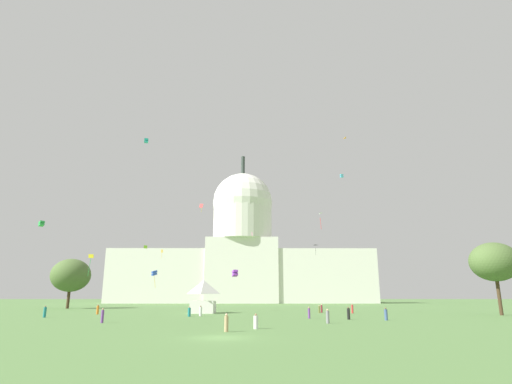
{
  "coord_description": "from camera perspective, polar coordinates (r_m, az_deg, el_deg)",
  "views": [
    {
      "loc": [
        2.54,
        -34.27,
        3.2
      ],
      "look_at": [
        3.44,
        102.64,
        37.66
      ],
      "focal_mm": 28.99,
      "sensor_mm": 36.0,
      "label": 1
    }
  ],
  "objects": [
    {
      "name": "kite_orange_high",
      "position": [
        137.98,
        12.31,
        7.14
      ],
      "size": [
        0.89,
        1.8,
        0.24
      ],
      "rotation": [
        0.0,
        0.0,
        1.77
      ],
      "color": "orange"
    },
    {
      "name": "kite_blue_low",
      "position": [
        98.34,
        -13.85,
        -10.82
      ],
      "size": [
        1.5,
        1.47,
        3.92
      ],
      "rotation": [
        0.0,
        0.0,
        5.25
      ],
      "color": "blue"
    },
    {
      "name": "ground_plane",
      "position": [
        34.51,
        -4.87,
        -19.4
      ],
      "size": [
        800.0,
        800.0,
        0.0
      ],
      "primitive_type": "plane",
      "color": "#567F42"
    },
    {
      "name": "person_teal_near_tree_east",
      "position": [
        69.13,
        -9.19,
        -16.03
      ],
      "size": [
        0.63,
        0.63,
        1.57
      ],
      "rotation": [
        0.0,
        0.0,
        2.56
      ],
      "color": "#1E757A",
      "rests_on": "ground_plane"
    },
    {
      "name": "tree_west_far",
      "position": [
        121.29,
        -24.18,
        -10.44
      ],
      "size": [
        14.16,
        14.18,
        12.75
      ],
      "color": "#42301E",
      "rests_on": "ground_plane"
    },
    {
      "name": "person_black_deep_crowd",
      "position": [
        61.22,
        12.65,
        -16.07
      ],
      "size": [
        0.55,
        0.55,
        1.71
      ],
      "rotation": [
        0.0,
        0.0,
        5.23
      ],
      "color": "black",
      "rests_on": "ground_plane"
    },
    {
      "name": "person_white_near_tree_west",
      "position": [
        70.33,
        -7.65,
        -16.01
      ],
      "size": [
        0.55,
        0.55,
        1.64
      ],
      "rotation": [
        0.0,
        0.0,
        4.4
      ],
      "color": "silver",
      "rests_on": "ground_plane"
    },
    {
      "name": "person_olive_edge_east",
      "position": [
        83.54,
        8.73,
        -15.71
      ],
      "size": [
        0.46,
        0.46,
        1.47
      ],
      "rotation": [
        0.0,
        0.0,
        1.08
      ],
      "color": "olive",
      "rests_on": "ground_plane"
    },
    {
      "name": "person_purple_mid_left",
      "position": [
        55.74,
        -20.43,
        -15.74
      ],
      "size": [
        0.45,
        0.45,
        1.74
      ],
      "rotation": [
        0.0,
        0.0,
        4.2
      ],
      "color": "#703D93",
      "rests_on": "ground_plane"
    },
    {
      "name": "kite_white_mid",
      "position": [
        79.97,
        9.21,
        -3.23
      ],
      "size": [
        0.99,
        1.1,
        3.09
      ],
      "rotation": [
        0.0,
        0.0,
        1.57
      ],
      "color": "white"
    },
    {
      "name": "kite_green_low",
      "position": [
        72.05,
        -27.48,
        -3.89
      ],
      "size": [
        1.0,
        0.99,
        0.86
      ],
      "rotation": [
        0.0,
        0.0,
        0.85
      ],
      "color": "green"
    },
    {
      "name": "kite_cyan_high",
      "position": [
        157.14,
        11.74,
        2.19
      ],
      "size": [
        1.18,
        1.25,
        1.39
      ],
      "rotation": [
        0.0,
        0.0,
        0.18
      ],
      "color": "#33BCDB"
    },
    {
      "name": "kite_pink_mid",
      "position": [
        142.15,
        -0.54,
        -5.82
      ],
      "size": [
        0.36,
        0.81,
        1.35
      ],
      "rotation": [
        0.0,
        0.0,
        0.95
      ],
      "color": "pink"
    },
    {
      "name": "capitol_building",
      "position": [
        191.73,
        -1.91,
        -8.51
      ],
      "size": [
        118.19,
        27.99,
        68.94
      ],
      "color": "silver",
      "rests_on": "ground_plane"
    },
    {
      "name": "kite_yellow_low",
      "position": [
        88.53,
        -21.85,
        -8.57
      ],
      "size": [
        1.09,
        0.42,
        4.23
      ],
      "rotation": [
        0.0,
        0.0,
        2.17
      ],
      "color": "yellow"
    },
    {
      "name": "person_white_back_right",
      "position": [
        43.2,
        -0.03,
        -17.5
      ],
      "size": [
        0.57,
        0.57,
        1.48
      ],
      "rotation": [
        0.0,
        0.0,
        3.43
      ],
      "color": "silver",
      "rests_on": "ground_plane"
    },
    {
      "name": "person_orange_edge_west",
      "position": [
        81.26,
        -21.0,
        -14.93
      ],
      "size": [
        0.44,
        0.44,
        1.73
      ],
      "rotation": [
        0.0,
        0.0,
        3.19
      ],
      "color": "orange",
      "rests_on": "ground_plane"
    },
    {
      "name": "kite_black_mid",
      "position": [
        152.95,
        8.17,
        -7.37
      ],
      "size": [
        1.67,
        1.21,
        3.64
      ],
      "rotation": [
        0.0,
        0.0,
        5.83
      ],
      "color": "black"
    },
    {
      "name": "person_grey_front_center",
      "position": [
        52.33,
        9.86,
        -16.6
      ],
      "size": [
        0.54,
        0.54,
        1.67
      ],
      "rotation": [
        0.0,
        0.0,
        3.63
      ],
      "color": "gray",
      "rests_on": "ground_plane"
    },
    {
      "name": "kite_turquoise_high",
      "position": [
        103.09,
        -14.9,
        6.85
      ],
      "size": [
        1.13,
        1.15,
        1.08
      ],
      "rotation": [
        0.0,
        0.0,
        3.41
      ],
      "color": "teal"
    },
    {
      "name": "person_denim_front_right",
      "position": [
        60.56,
        17.49,
        -15.82
      ],
      "size": [
        0.55,
        0.55,
        1.67
      ],
      "rotation": [
        0.0,
        0.0,
        1.95
      ],
      "color": "#3D5684",
      "rests_on": "ground_plane"
    },
    {
      "name": "person_red_aisle_center",
      "position": [
        82.78,
        13.15,
        -15.44
      ],
      "size": [
        0.51,
        0.51,
        1.74
      ],
      "rotation": [
        0.0,
        0.0,
        5.33
      ],
      "color": "red",
      "rests_on": "ground_plane"
    },
    {
      "name": "kite_gold_mid",
      "position": [
        152.42,
        -12.86,
        -8.07
      ],
      "size": [
        0.65,
        0.28,
        3.11
      ],
      "rotation": [
        0.0,
        0.0,
        5.53
      ],
      "color": "gold"
    },
    {
      "name": "person_tan_front_left",
      "position": [
        39.86,
        -4.11,
        -17.63
      ],
      "size": [
        0.45,
        0.45,
        1.62
      ],
      "rotation": [
        0.0,
        0.0,
        4.94
      ],
      "color": "tan",
      "rests_on": "ground_plane"
    },
    {
      "name": "kite_violet_low",
      "position": [
        92.53,
        -2.91,
        -11.12
      ],
      "size": [
        1.41,
        1.47,
        1.49
      ],
      "rotation": [
        0.0,
        0.0,
        3.53
      ],
      "color": "purple"
    },
    {
      "name": "person_purple_near_tent",
      "position": [
        63.11,
        7.33,
        -16.21
      ],
      "size": [
        0.39,
        0.39,
        1.67
      ],
      "rotation": [
        0.0,
        0.0,
        4.92
      ],
      "color": "#703D93",
      "rests_on": "ground_plane"
    },
    {
      "name": "event_tent",
      "position": [
        81.87,
        -7.26,
        -14.02
      ],
      "size": [
        4.74,
        5.32,
        6.14
      ],
      "rotation": [
        0.0,
        0.0,
        -0.03
      ],
      "color": "white",
      "rests_on": "ground_plane"
    },
    {
      "name": "person_maroon_lawn_far_right",
      "position": [
        85.11,
        9.04,
        -15.6
      ],
      "size": [
        0.38,
        0.38,
        1.66
      ],
      "rotation": [
        0.0,
        0.0,
        6.22
      ],
      "color": "maroon",
      "rests_on": "ground_plane"
    },
    {
      "name": "kite_red_mid",
      "position": [
        123.7,
        -7.56,
        -1.93
      ],
      "size": [
        1.26,
        0.6,
        2.6
      ],
      "rotation": [
        0.0,
        0.0,
        1.99
      ],
      "color": "red"
    },
    {
      "name": "tree_east_near",
      "position": [
        84.07,
        30.03,
        -8.35
      ],
      "size": [
        10.92,
        10.11,
        12.32
      ],
      "color": "#42301E",
      "rests_on": "ground_plane"
    },
    {
      "name": "kite_lime_low",
      "position": [
        124.47,
        -15.0,
        -7.33
      ],
      "size": [
        1.0,
        0.43,
        0.92
      ],
      "rotation": [
        0.0,
        0.0,
        2.69
      ],
      "color": "#8CD133"
    },
    {
      "name": "person_teal_lawn_far_left",
      "position": [
        72.95,
        -27.12,
        -14.53
      ],
      "size": [
        0.5,
        0.5,
        1.75
      ],
      "rotation": [
        0.0,
        0.0,
        1.38
      ],
      "color": "#1E757A",
      "rests_on": "ground_plane"
    }
  ]
}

